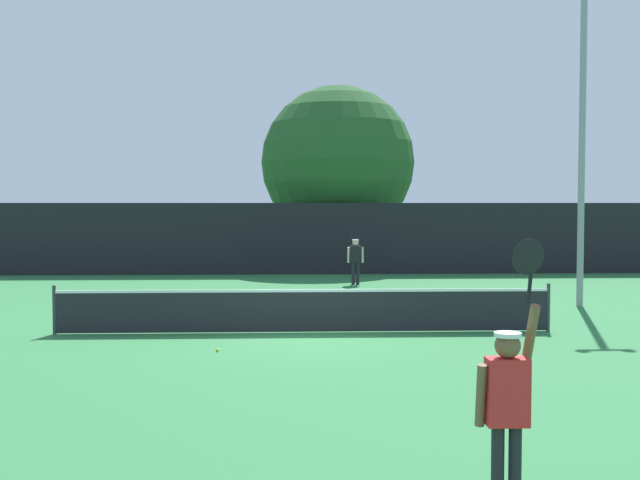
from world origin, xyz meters
The scene contains 9 objects.
ground_plane centered at (0.00, 0.00, 0.00)m, with size 120.00×120.00×0.00m, color #2D723D.
tennis_net centered at (0.00, 0.00, 0.51)m, with size 10.99×0.08×1.07m.
perimeter_fence centered at (0.00, 14.26, 1.44)m, with size 36.22×0.12×2.88m, color black.
player_serving centered at (1.64, -10.19, 1.12)m, with size 0.68×0.40×2.54m.
player_receiving centered at (2.00, 10.12, 0.97)m, with size 0.57×0.23×1.59m.
tennis_ball centered at (-1.72, -2.16, 0.03)m, with size 0.07×0.07×0.07m, color #CCE033.
light_pole centered at (7.74, 4.14, 5.09)m, with size 1.18×0.28×9.03m.
large_tree centered at (1.88, 18.06, 4.69)m, with size 6.88×6.88×8.14m.
parked_car_near centered at (1.79, 22.45, 0.78)m, with size 2.35×4.38×1.69m.
Camera 1 is at (-0.35, -17.16, 2.86)m, focal length 43.91 mm.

